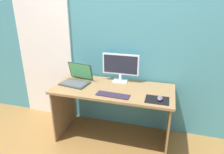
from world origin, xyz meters
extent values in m
plane|color=brown|center=(0.00, 0.00, 0.00)|extent=(8.00, 8.00, 0.00)
cube|color=teal|center=(0.00, 0.37, 1.25)|extent=(6.00, 0.04, 2.50)
cube|color=white|center=(-1.11, 0.34, 1.01)|extent=(0.82, 0.02, 2.02)
cube|color=olive|center=(0.00, 0.00, 0.70)|extent=(1.44, 0.64, 0.03)
cube|color=olive|center=(-0.68, 0.00, 0.34)|extent=(0.02, 0.60, 0.68)
cube|color=olive|center=(0.68, 0.00, 0.34)|extent=(0.02, 0.60, 0.68)
cube|color=white|center=(0.03, 0.23, 0.72)|extent=(0.18, 0.14, 0.01)
cylinder|color=white|center=(0.03, 0.23, 0.77)|extent=(0.04, 0.04, 0.09)
cube|color=white|center=(0.03, 0.23, 0.94)|extent=(0.46, 0.02, 0.27)
cube|color=#1E2333|center=(0.03, 0.22, 0.94)|extent=(0.43, 0.00, 0.23)
cube|color=#294039|center=(-0.50, -0.02, 0.72)|extent=(0.37, 0.29, 0.02)
cube|color=#47474C|center=(-0.50, -0.03, 0.73)|extent=(0.33, 0.22, 0.00)
cube|color=#294039|center=(-0.47, 0.13, 0.84)|extent=(0.34, 0.11, 0.22)
cube|color=#4CB266|center=(-0.47, 0.12, 0.84)|extent=(0.31, 0.10, 0.20)
sphere|color=silver|center=(-0.53, 0.24, 0.79)|extent=(0.15, 0.15, 0.15)
cube|color=#282032|center=(0.05, -0.19, 0.72)|extent=(0.38, 0.14, 0.01)
cube|color=black|center=(0.53, -0.17, 0.71)|extent=(0.25, 0.20, 0.00)
ellipsoid|color=#58505E|center=(0.56, -0.16, 0.73)|extent=(0.06, 0.10, 0.04)
camera|label=1|loc=(0.59, -2.15, 1.73)|focal=32.68mm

